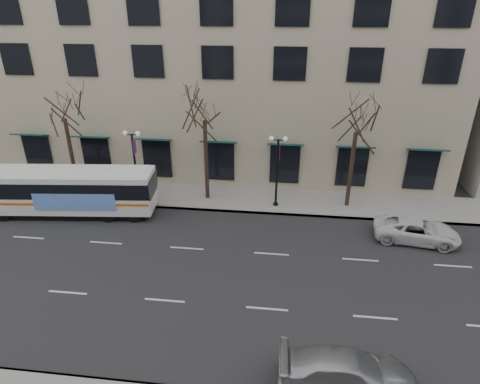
# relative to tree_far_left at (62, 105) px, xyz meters

# --- Properties ---
(ground) EXTENTS (160.00, 160.00, 0.00)m
(ground) POSITION_rel_tree_far_left_xyz_m (10.00, -8.80, -6.70)
(ground) COLOR black
(ground) RESTS_ON ground
(sidewalk_far) EXTENTS (80.00, 4.00, 0.15)m
(sidewalk_far) POSITION_rel_tree_far_left_xyz_m (15.00, 0.20, -6.62)
(sidewalk_far) COLOR gray
(sidewalk_far) RESTS_ON ground
(building_hotel) EXTENTS (40.00, 20.00, 24.00)m
(building_hotel) POSITION_rel_tree_far_left_xyz_m (8.00, 12.20, 5.30)
(building_hotel) COLOR #B6AB8B
(building_hotel) RESTS_ON ground
(tree_far_left) EXTENTS (3.60, 3.60, 8.34)m
(tree_far_left) POSITION_rel_tree_far_left_xyz_m (0.00, 0.00, 0.00)
(tree_far_left) COLOR black
(tree_far_left) RESTS_ON ground
(tree_far_mid) EXTENTS (3.60, 3.60, 8.55)m
(tree_far_mid) POSITION_rel_tree_far_left_xyz_m (10.00, 0.00, 0.21)
(tree_far_mid) COLOR black
(tree_far_mid) RESTS_ON ground
(tree_far_right) EXTENTS (3.60, 3.60, 8.06)m
(tree_far_right) POSITION_rel_tree_far_left_xyz_m (20.00, 0.00, -0.28)
(tree_far_right) COLOR black
(tree_far_right) RESTS_ON ground
(lamp_post_left) EXTENTS (1.22, 0.45, 5.21)m
(lamp_post_left) POSITION_rel_tree_far_left_xyz_m (5.01, -0.60, -3.75)
(lamp_post_left) COLOR black
(lamp_post_left) RESTS_ON ground
(lamp_post_right) EXTENTS (1.22, 0.45, 5.21)m
(lamp_post_right) POSITION_rel_tree_far_left_xyz_m (15.01, -0.60, -3.75)
(lamp_post_right) COLOR black
(lamp_post_right) RESTS_ON ground
(city_bus) EXTENTS (11.88, 3.68, 3.17)m
(city_bus) POSITION_rel_tree_far_left_xyz_m (1.15, -3.17, -4.97)
(city_bus) COLOR white
(city_bus) RESTS_ON ground
(silver_car) EXTENTS (5.18, 2.20, 1.49)m
(silver_car) POSITION_rel_tree_far_left_xyz_m (18.20, -15.00, -5.95)
(silver_car) COLOR #A5A7AD
(silver_car) RESTS_ON ground
(white_pickup) EXTENTS (5.22, 2.91, 1.38)m
(white_pickup) POSITION_rel_tree_far_left_xyz_m (23.62, -3.98, -6.01)
(white_pickup) COLOR white
(white_pickup) RESTS_ON ground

